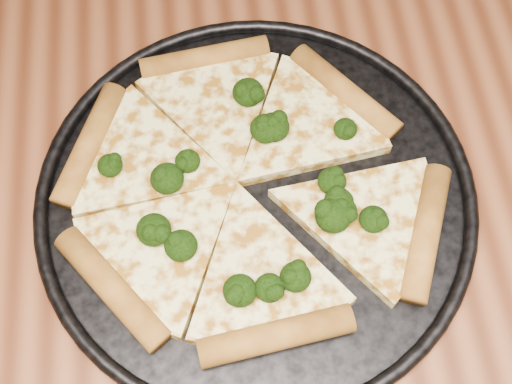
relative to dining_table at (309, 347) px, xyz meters
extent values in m
cube|color=brown|center=(0.00, 0.00, 0.07)|extent=(1.20, 0.90, 0.04)
cylinder|color=black|center=(-0.04, 0.12, 0.09)|extent=(0.40, 0.40, 0.01)
torus|color=black|center=(-0.04, 0.12, 0.10)|extent=(0.41, 0.41, 0.01)
cylinder|color=#B2782C|center=(0.06, 0.22, 0.11)|extent=(0.10, 0.12, 0.03)
cylinder|color=#B2782C|center=(-0.07, 0.28, 0.11)|extent=(0.13, 0.04, 0.03)
cylinder|color=#B2782C|center=(-0.19, 0.19, 0.11)|extent=(0.07, 0.13, 0.03)
cylinder|color=#B2782C|center=(-0.17, 0.05, 0.11)|extent=(0.10, 0.12, 0.03)
cylinder|color=#B2782C|center=(-0.04, -0.01, 0.11)|extent=(0.13, 0.04, 0.03)
cylinder|color=#B2782C|center=(0.11, 0.07, 0.11)|extent=(0.07, 0.13, 0.03)
ellipsoid|color=black|center=(0.03, 0.10, 0.12)|extent=(0.03, 0.03, 0.02)
ellipsoid|color=black|center=(-0.04, 0.03, 0.12)|extent=(0.03, 0.03, 0.02)
ellipsoid|color=black|center=(-0.03, 0.23, 0.12)|extent=(0.03, 0.03, 0.02)
ellipsoid|color=black|center=(-0.10, 0.16, 0.12)|extent=(0.02, 0.02, 0.02)
ellipsoid|color=black|center=(-0.17, 0.16, 0.12)|extent=(0.02, 0.02, 0.02)
ellipsoid|color=black|center=(0.04, 0.09, 0.12)|extent=(0.03, 0.03, 0.02)
ellipsoid|color=black|center=(0.06, 0.08, 0.12)|extent=(0.03, 0.03, 0.02)
ellipsoid|color=black|center=(0.05, 0.17, 0.12)|extent=(0.02, 0.02, 0.02)
ellipsoid|color=black|center=(-0.12, 0.14, 0.12)|extent=(0.03, 0.03, 0.02)
ellipsoid|color=black|center=(-0.02, 0.18, 0.12)|extent=(0.03, 0.03, 0.02)
ellipsoid|color=black|center=(0.03, 0.09, 0.12)|extent=(0.03, 0.03, 0.02)
ellipsoid|color=black|center=(-0.13, 0.09, 0.12)|extent=(0.03, 0.03, 0.02)
ellipsoid|color=black|center=(-0.11, 0.07, 0.12)|extent=(0.03, 0.03, 0.02)
ellipsoid|color=black|center=(-0.02, 0.18, 0.12)|extent=(0.03, 0.03, 0.02)
ellipsoid|color=black|center=(-0.02, 0.03, 0.12)|extent=(0.03, 0.03, 0.02)
ellipsoid|color=black|center=(-0.06, 0.03, 0.12)|extent=(0.03, 0.03, 0.02)
ellipsoid|color=black|center=(0.03, 0.12, 0.12)|extent=(0.03, 0.03, 0.02)
camera|label=1|loc=(-0.07, -0.14, 0.65)|focal=46.32mm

